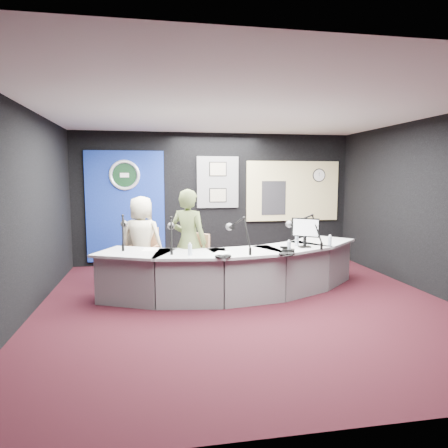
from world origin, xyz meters
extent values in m
plane|color=black|center=(0.00, 0.00, 0.00)|extent=(6.00, 6.00, 0.00)
cube|color=silver|center=(0.00, 0.00, 2.80)|extent=(6.00, 6.00, 0.02)
cube|color=black|center=(0.00, 3.00, 1.40)|extent=(6.00, 0.02, 2.80)
cube|color=black|center=(0.00, -3.00, 1.40)|extent=(6.00, 0.02, 2.80)
cube|color=black|center=(-3.00, 0.00, 1.40)|extent=(0.02, 6.00, 2.80)
cube|color=black|center=(3.00, 0.00, 1.40)|extent=(0.02, 6.00, 2.80)
cube|color=navy|center=(-1.90, 2.97, 1.25)|extent=(1.60, 0.05, 2.30)
torus|color=silver|center=(-1.90, 2.93, 1.90)|extent=(0.63, 0.07, 0.63)
cylinder|color=black|center=(-1.90, 2.94, 1.90)|extent=(0.48, 0.01, 0.48)
cube|color=slate|center=(0.05, 2.97, 1.75)|extent=(0.90, 0.04, 1.10)
cube|color=gray|center=(0.05, 2.94, 2.03)|extent=(0.34, 0.02, 0.27)
cube|color=gray|center=(0.05, 2.94, 1.47)|extent=(0.34, 0.02, 0.27)
cube|color=#D1C182|center=(1.75, 2.97, 1.55)|extent=(2.12, 0.06, 1.32)
cube|color=beige|center=(1.75, 2.96, 1.55)|extent=(2.00, 0.02, 1.20)
cube|color=black|center=(1.30, 2.94, 1.40)|extent=(0.55, 0.02, 0.75)
cylinder|color=white|center=(2.35, 2.94, 1.90)|extent=(0.28, 0.01, 0.28)
cube|color=slate|center=(-1.63, 1.74, 0.62)|extent=(0.51, 0.24, 0.70)
imported|color=beige|center=(-1.54, 1.50, 0.77)|extent=(0.87, 0.72, 1.53)
imported|color=#505E31|center=(-0.79, 0.69, 0.84)|extent=(0.73, 0.67, 1.68)
cube|color=black|center=(1.03, 0.37, 1.07)|extent=(0.34, 0.26, 0.28)
cube|color=black|center=(0.63, 0.02, 0.78)|extent=(0.22, 0.20, 0.04)
torus|color=black|center=(0.53, -0.19, 0.77)|extent=(0.22, 0.22, 0.04)
torus|color=black|center=(-0.39, -0.20, 0.77)|extent=(0.21, 0.21, 0.03)
cube|color=white|center=(-1.39, 0.59, 0.75)|extent=(0.28, 0.36, 0.00)
cube|color=white|center=(-0.35, 0.14, 0.75)|extent=(0.30, 0.33, 0.00)
camera|label=1|loc=(-1.33, -5.56, 1.86)|focal=32.00mm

